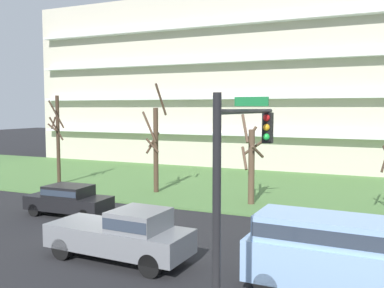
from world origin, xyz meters
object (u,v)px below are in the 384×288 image
at_px(tree_left, 155,146).
at_px(pickup_gray_center_right, 124,234).
at_px(van_blue_near_left, 336,250).
at_px(sedan_black_center_left, 69,199).
at_px(tree_center, 251,162).
at_px(traffic_signal_mast, 240,172).
at_px(tree_far_left, 58,138).

relative_size(tree_left, pickup_gray_center_right, 1.29).
bearing_deg(pickup_gray_center_right, van_blue_near_left, 2.60).
distance_m(tree_left, sedan_black_center_left, 7.43).
bearing_deg(pickup_gray_center_right, tree_center, 83.82).
bearing_deg(traffic_signal_mast, tree_center, 104.99).
bearing_deg(sedan_black_center_left, tree_left, -102.33).
relative_size(sedan_black_center_left, traffic_signal_mast, 0.76).
xyz_separation_m(tree_left, tree_center, (6.63, -0.83, -0.61)).
xyz_separation_m(pickup_gray_center_right, traffic_signal_mast, (5.29, -3.00, 2.97)).
bearing_deg(tree_far_left, tree_center, -2.32).
bearing_deg(sedan_black_center_left, pickup_gray_center_right, 142.25).
height_order(tree_left, tree_center, tree_left).
height_order(tree_far_left, tree_left, tree_left).
relative_size(tree_far_left, sedan_black_center_left, 1.44).
bearing_deg(tree_far_left, sedan_black_center_left, -45.84).
height_order(tree_left, van_blue_near_left, tree_left).
bearing_deg(sedan_black_center_left, tree_center, -144.15).
bearing_deg(sedan_black_center_left, van_blue_near_left, 159.60).
bearing_deg(traffic_signal_mast, pickup_gray_center_right, 150.41).
relative_size(tree_far_left, traffic_signal_mast, 1.10).
distance_m(tree_far_left, pickup_gray_center_right, 17.21).
relative_size(tree_left, sedan_black_center_left, 1.59).
xyz_separation_m(tree_left, traffic_signal_mast, (10.29, -14.48, 0.86)).
bearing_deg(pickup_gray_center_right, tree_far_left, 141.24).
relative_size(tree_far_left, tree_center, 1.24).
distance_m(van_blue_near_left, sedan_black_center_left, 14.28).
distance_m(tree_center, van_blue_near_left, 12.10).
height_order(tree_center, van_blue_near_left, tree_center).
distance_m(tree_center, sedan_black_center_left, 10.14).
xyz_separation_m(tree_far_left, tree_left, (7.80, 0.24, -0.30)).
bearing_deg(sedan_black_center_left, tree_far_left, -47.87).
height_order(van_blue_near_left, traffic_signal_mast, traffic_signal_mast).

